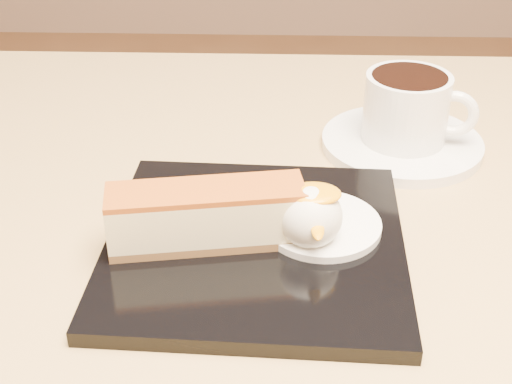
{
  "coord_description": "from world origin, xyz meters",
  "views": [
    {
      "loc": [
        -0.03,
        -0.44,
        1.04
      ],
      "look_at": [
        -0.05,
        0.01,
        0.76
      ],
      "focal_mm": 50.0,
      "sensor_mm": 36.0,
      "label": 1
    }
  ],
  "objects_px": {
    "dessert_plate": "(255,245)",
    "cheesecake": "(206,216)",
    "coffee_cup": "(408,107)",
    "ice_cream_scoop": "(311,217)",
    "saucer": "(402,143)"
  },
  "relations": [
    {
      "from": "dessert_plate",
      "to": "cheesecake",
      "type": "xyz_separation_m",
      "value": [
        -0.04,
        -0.0,
        0.03
      ]
    },
    {
      "from": "coffee_cup",
      "to": "saucer",
      "type": "bearing_deg",
      "value": 180.0
    },
    {
      "from": "ice_cream_scoop",
      "to": "dessert_plate",
      "type": "bearing_deg",
      "value": 172.87
    },
    {
      "from": "dessert_plate",
      "to": "ice_cream_scoop",
      "type": "height_order",
      "value": "ice_cream_scoop"
    },
    {
      "from": "ice_cream_scoop",
      "to": "saucer",
      "type": "bearing_deg",
      "value": 61.66
    },
    {
      "from": "ice_cream_scoop",
      "to": "saucer",
      "type": "xyz_separation_m",
      "value": [
        0.09,
        0.17,
        -0.03
      ]
    },
    {
      "from": "dessert_plate",
      "to": "cheesecake",
      "type": "bearing_deg",
      "value": -171.87
    },
    {
      "from": "dessert_plate",
      "to": "coffee_cup",
      "type": "relative_size",
      "value": 2.14
    },
    {
      "from": "dessert_plate",
      "to": "ice_cream_scoop",
      "type": "xyz_separation_m",
      "value": [
        0.04,
        -0.0,
        0.03
      ]
    },
    {
      "from": "saucer",
      "to": "coffee_cup",
      "type": "xyz_separation_m",
      "value": [
        0.0,
        -0.0,
        0.04
      ]
    },
    {
      "from": "cheesecake",
      "to": "ice_cream_scoop",
      "type": "bearing_deg",
      "value": -9.09
    },
    {
      "from": "coffee_cup",
      "to": "ice_cream_scoop",
      "type": "bearing_deg",
      "value": -104.22
    },
    {
      "from": "saucer",
      "to": "coffee_cup",
      "type": "bearing_deg",
      "value": -14.68
    },
    {
      "from": "coffee_cup",
      "to": "cheesecake",
      "type": "bearing_deg",
      "value": -120.01
    },
    {
      "from": "saucer",
      "to": "dessert_plate",
      "type": "bearing_deg",
      "value": -128.48
    }
  ]
}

